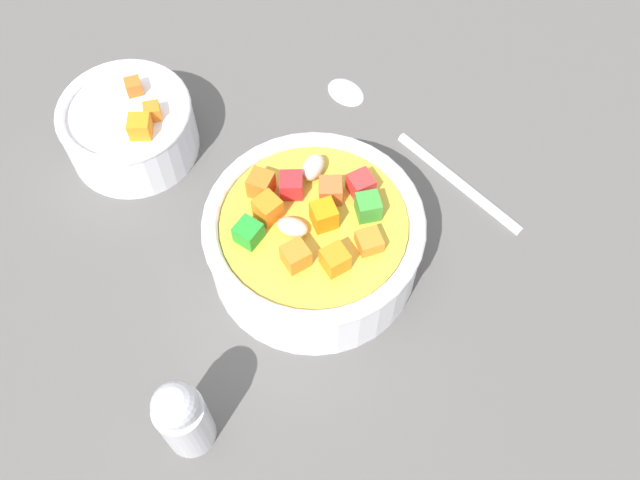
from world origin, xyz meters
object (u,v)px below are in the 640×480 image
(spoon, at_px, (411,137))
(pepper_shaker, at_px, (189,417))
(side_bowl_small, at_px, (135,127))
(soup_bowl_main, at_px, (320,238))

(spoon, relative_size, pepper_shaker, 2.17)
(spoon, xyz_separation_m, side_bowl_small, (0.00, -0.22, 0.02))
(soup_bowl_main, height_order, spoon, soup_bowl_main)
(soup_bowl_main, xyz_separation_m, spoon, (-0.11, 0.08, -0.03))
(soup_bowl_main, distance_m, side_bowl_small, 0.18)
(pepper_shaker, bearing_deg, soup_bowl_main, 147.45)
(soup_bowl_main, relative_size, side_bowl_small, 1.47)
(soup_bowl_main, height_order, pepper_shaker, pepper_shaker)
(soup_bowl_main, xyz_separation_m, side_bowl_small, (-0.11, -0.14, -0.01))
(soup_bowl_main, bearing_deg, side_bowl_small, -126.65)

